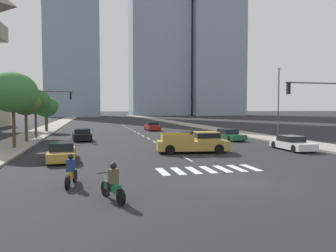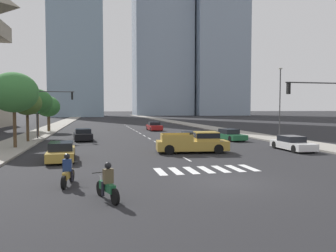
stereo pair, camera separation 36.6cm
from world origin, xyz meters
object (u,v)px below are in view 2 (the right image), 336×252
Objects in this scene: pickup_truck at (196,143)px; street_lamp_east at (280,98)px; sedan_green_1 at (230,135)px; traffic_signal_near at (320,101)px; sedan_gold_3 at (61,152)px; street_tree_second at (27,103)px; sedan_gold_0 at (191,139)px; motorcycle_lead at (107,185)px; street_tree_nearest at (14,93)px; traffic_signal_far at (51,104)px; motorcycle_trailing at (68,173)px; street_tree_third at (37,102)px; street_tree_fourth at (48,107)px; sedan_red_5 at (154,127)px; sedan_black_4 at (83,135)px; street_tree_fifth at (49,104)px; sedan_white_2 at (292,144)px.

pickup_truck is 15.54m from street_lamp_east.
sedan_green_1 is 12.23m from traffic_signal_near.
sedan_gold_3 is 0.93× the size of street_tree_second.
sedan_gold_0 is (1.33, 5.60, -0.23)m from pickup_truck.
motorcycle_lead is 19.69m from street_tree_nearest.
street_lamp_east is at bearing 107.26° from sedan_gold_0.
traffic_signal_far is 3.92m from street_tree_second.
street_lamp_east is at bearing -13.93° from traffic_signal_far.
motorcycle_trailing is at bearing -140.82° from street_lamp_east.
street_tree_third is 1.11× the size of street_tree_fourth.
sedan_black_4 is at bearing -38.33° from sedan_red_5.
sedan_green_1 is 1.01× the size of sedan_black_4.
sedan_gold_3 is at bearing 17.15° from motorcycle_trailing.
traffic_signal_far reaches higher than street_tree_fifth.
street_tree_fourth is (-0.00, 15.11, -0.28)m from street_tree_second.
sedan_black_4 is 0.60× the size of street_lamp_east.
street_tree_nearest reaches higher than street_tree_third.
sedan_green_1 is 9.59m from sedan_white_2.
motorcycle_lead is 0.31× the size of street_tree_nearest.
sedan_red_5 is (0.10, 20.95, 0.05)m from sedan_gold_0.
street_tree_nearest is 20.64m from street_tree_fourth.
traffic_signal_near is 1.01× the size of traffic_signal_far.
street_lamp_east is (21.69, -4.10, 4.13)m from sedan_black_4.
sedan_gold_3 is 1.00× the size of sedan_black_4.
sedan_green_1 is 0.85× the size of street_tree_third.
sedan_black_4 reaches higher than sedan_green_1.
motorcycle_lead is at bearing -39.27° from sedan_green_1.
sedan_black_4 is 17.68m from sedan_red_5.
traffic_signal_far is at bearing -37.24° from traffic_signal_near.
street_tree_third is (-14.62, 17.16, 3.53)m from pickup_truck.
street_tree_fourth is at bearing -9.43° from motorcycle_lead.
motorcycle_trailing is 0.44× the size of sedan_gold_0.
sedan_gold_0 is 1.04× the size of sedan_white_2.
sedan_white_2 is at bearing 13.03° from sedan_red_5.
street_tree_nearest reaches higher than sedan_gold_0.
street_tree_nearest is (-5.56, 14.96, 4.32)m from motorcycle_trailing.
pickup_truck is 15.41m from sedan_black_4.
street_tree_nearest is at bearing 29.14° from sedan_gold_3.
sedan_black_4 is 15.24m from street_tree_fourth.
street_lamp_east is 1.39× the size of street_tree_third.
street_tree_nearest is at bearing -18.26° from traffic_signal_near.
motorcycle_trailing is at bearing -81.11° from street_tree_fourth.
street_tree_second is (-16.06, -15.40, 3.44)m from sedan_red_5.
street_tree_fourth is (0.00, 20.61, -1.11)m from street_tree_nearest.
street_tree_third is at bearing 126.49° from traffic_signal_far.
street_lamp_east reaches higher than sedan_red_5.
sedan_black_4 is 9.69m from street_tree_nearest.
motorcycle_lead is 0.44× the size of sedan_red_5.
sedan_gold_0 is at bearing -19.16° from street_tree_second.
street_tree_fourth is 0.98× the size of street_tree_fifth.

